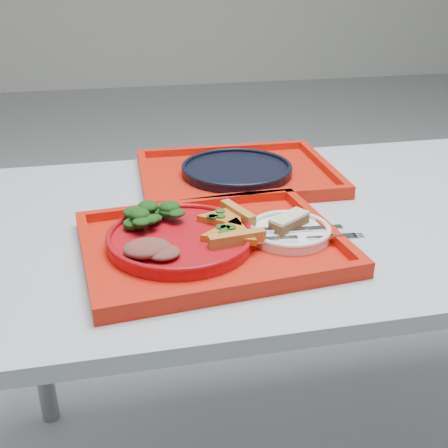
{
  "coord_description": "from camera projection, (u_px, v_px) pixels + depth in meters",
  "views": [
    {
      "loc": [
        -0.48,
        -1.01,
        1.23
      ],
      "look_at": [
        -0.29,
        -0.09,
        0.78
      ],
      "focal_mm": 45.0,
      "sensor_mm": 36.0,
      "label": 1
    }
  ],
  "objects": [
    {
      "name": "navy_plate",
      "position": [
        237.0,
        171.0,
        1.33
      ],
      "size": [
        0.26,
        0.26,
        0.02
      ],
      "primitive_type": "cylinder",
      "color": "black",
      "rests_on": "tray_far"
    },
    {
      "name": "fork",
      "position": [
        306.0,
        238.0,
        0.99
      ],
      "size": [
        0.19,
        0.04,
        0.01
      ],
      "primitive_type": "cube",
      "rotation": [
        0.0,
        0.0,
        -0.09
      ],
      "color": "silver",
      "rests_on": "side_plate"
    },
    {
      "name": "tray_main",
      "position": [
        212.0,
        247.0,
        1.01
      ],
      "size": [
        0.48,
        0.39,
        0.01
      ],
      "primitive_type": "cube",
      "rotation": [
        0.0,
        0.0,
        0.09
      ],
      "color": "red",
      "rests_on": "table"
    },
    {
      "name": "tray_far",
      "position": [
        237.0,
        176.0,
        1.33
      ],
      "size": [
        0.46,
        0.36,
        0.01
      ],
      "primitive_type": "cube",
      "rotation": [
        0.0,
        0.0,
        -0.02
      ],
      "color": "red",
      "rests_on": "table"
    },
    {
      "name": "pizza_slice_a",
      "position": [
        231.0,
        231.0,
        0.99
      ],
      "size": [
        0.11,
        0.13,
        0.02
      ],
      "primitive_type": null,
      "rotation": [
        0.0,
        0.0,
        1.7
      ],
      "color": "orange",
      "rests_on": "dinner_plate"
    },
    {
      "name": "side_plate",
      "position": [
        289.0,
        233.0,
        1.03
      ],
      "size": [
        0.15,
        0.15,
        0.01
      ],
      "primitive_type": "cylinder",
      "color": "white",
      "rests_on": "tray_main"
    },
    {
      "name": "dinner_plate",
      "position": [
        180.0,
        240.0,
        1.0
      ],
      "size": [
        0.26,
        0.26,
        0.02
      ],
      "primitive_type": "cylinder",
      "color": "#A80B13",
      "rests_on": "tray_main"
    },
    {
      "name": "salad_heap",
      "position": [
        153.0,
        211.0,
        1.03
      ],
      "size": [
        0.09,
        0.08,
        0.05
      ],
      "primitive_type": "ellipsoid",
      "color": "black",
      "rests_on": "dinner_plate"
    },
    {
      "name": "table",
      "position": [
        344.0,
        238.0,
        1.22
      ],
      "size": [
        1.6,
        0.8,
        0.75
      ],
      "color": "#9CA8AF",
      "rests_on": "ground"
    },
    {
      "name": "meat_portion",
      "position": [
        147.0,
        248.0,
        0.93
      ],
      "size": [
        0.08,
        0.06,
        0.02
      ],
      "primitive_type": "ellipsoid",
      "color": "brown",
      "rests_on": "dinner_plate"
    },
    {
      "name": "dessert_bar",
      "position": [
        289.0,
        221.0,
        1.03
      ],
      "size": [
        0.09,
        0.07,
        0.02
      ],
      "rotation": [
        0.0,
        0.0,
        0.59
      ],
      "color": "#51331B",
      "rests_on": "side_plate"
    },
    {
      "name": "knife",
      "position": [
        293.0,
        229.0,
        1.02
      ],
      "size": [
        0.19,
        0.03,
        0.01
      ],
      "primitive_type": "cube",
      "rotation": [
        0.0,
        0.0,
        -0.07
      ],
      "color": "silver",
      "rests_on": "side_plate"
    },
    {
      "name": "pizza_slice_b",
      "position": [
        226.0,
        216.0,
        1.05
      ],
      "size": [
        0.13,
        0.13,
        0.02
      ],
      "primitive_type": null,
      "rotation": [
        0.0,
        0.0,
        3.49
      ],
      "color": "orange",
      "rests_on": "dinner_plate"
    }
  ]
}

